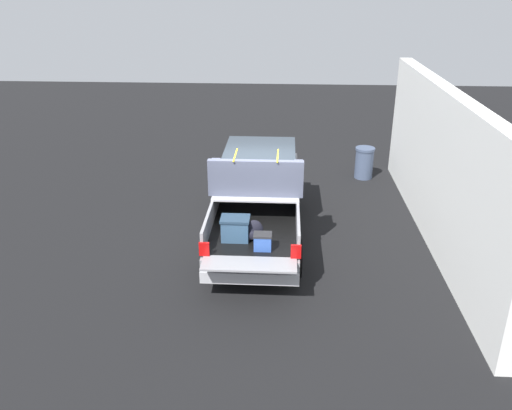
# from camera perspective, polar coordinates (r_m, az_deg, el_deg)

# --- Properties ---
(ground_plane) EXTENTS (40.00, 40.00, 0.00)m
(ground_plane) POSITION_cam_1_polar(r_m,az_deg,el_deg) (12.89, 0.15, -3.42)
(ground_plane) COLOR black
(pickup_truck) EXTENTS (6.05, 2.08, 2.23)m
(pickup_truck) POSITION_cam_1_polar(r_m,az_deg,el_deg) (12.82, 0.24, 1.20)
(pickup_truck) COLOR gray
(pickup_truck) RESTS_ON ground_plane
(building_facade) EXTENTS (9.83, 0.36, 3.58)m
(building_facade) POSITION_cam_1_polar(r_m,az_deg,el_deg) (12.90, 19.31, 3.85)
(building_facade) COLOR white
(building_facade) RESTS_ON ground_plane
(trash_can) EXTENTS (0.60, 0.60, 0.98)m
(trash_can) POSITION_cam_1_polar(r_m,az_deg,el_deg) (16.85, 11.63, 4.51)
(trash_can) COLOR #3F4C66
(trash_can) RESTS_ON ground_plane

